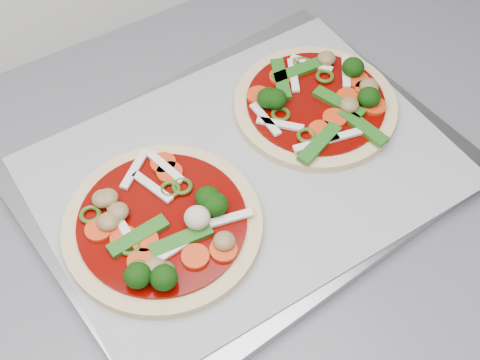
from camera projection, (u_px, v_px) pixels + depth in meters
base_cabinet at (370, 301)px, 1.10m from camera, size 3.60×0.60×0.86m
countertop at (434, 120)px, 0.74m from camera, size 3.60×0.60×0.04m
baking_tray at (245, 175)px, 0.66m from camera, size 0.44×0.34×0.01m
parchment at (245, 170)px, 0.66m from camera, size 0.40×0.29×0.00m
pizza_left at (163, 225)px, 0.61m from camera, size 0.22×0.22×0.03m
pizza_right at (317, 102)px, 0.70m from camera, size 0.23×0.23×0.03m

